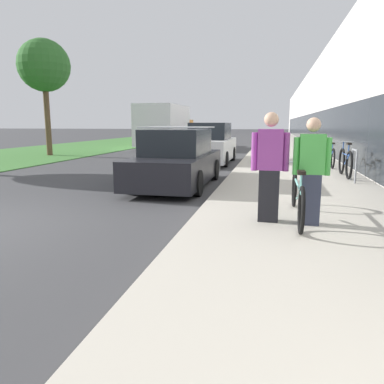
% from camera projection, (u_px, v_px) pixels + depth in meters
% --- Properties ---
extents(sidewalk_slab, '(3.83, 70.00, 0.14)m').
position_uv_depth(sidewalk_slab, '(283.00, 148.00, 24.83)').
color(sidewalk_slab, '#BCB5A5').
rests_on(sidewalk_slab, ground).
extents(storefront_facade, '(10.01, 70.00, 5.76)m').
position_uv_depth(storefront_facade, '(369.00, 108.00, 30.58)').
color(storefront_facade, silver).
rests_on(storefront_facade, ground).
extents(lawn_strip, '(7.99, 70.00, 0.03)m').
position_uv_depth(lawn_strip, '(116.00, 143.00, 31.51)').
color(lawn_strip, '#3D7533').
rests_on(lawn_strip, ground).
extents(tandem_bicycle, '(0.52, 2.44, 0.84)m').
position_uv_depth(tandem_bicycle, '(297.00, 196.00, 5.90)').
color(tandem_bicycle, black).
rests_on(tandem_bicycle, sidewalk_slab).
extents(person_rider, '(0.54, 0.21, 1.58)m').
position_uv_depth(person_rider, '(311.00, 172.00, 5.50)').
color(person_rider, '#33384C').
rests_on(person_rider, sidewalk_slab).
extents(person_bystander, '(0.56, 0.22, 1.66)m').
position_uv_depth(person_bystander, '(270.00, 167.00, 5.68)').
color(person_bystander, black).
rests_on(person_bystander, sidewalk_slab).
extents(bike_rack_hoop, '(0.05, 0.60, 0.84)m').
position_uv_depth(bike_rack_hoop, '(354.00, 162.00, 9.66)').
color(bike_rack_hoop, gray).
rests_on(bike_rack_hoop, sidewalk_slab).
extents(cruiser_bike_nearest, '(0.52, 1.90, 0.98)m').
position_uv_depth(cruiser_bike_nearest, '(345.00, 162.00, 10.63)').
color(cruiser_bike_nearest, black).
rests_on(cruiser_bike_nearest, sidewalk_slab).
extents(cruiser_bike_middle, '(0.52, 1.75, 0.87)m').
position_uv_depth(cruiser_bike_middle, '(331.00, 156.00, 12.97)').
color(cruiser_bike_middle, black).
rests_on(cruiser_bike_middle, sidewalk_slab).
extents(parked_sedan_curbside, '(1.81, 4.32, 1.55)m').
position_uv_depth(parked_sedan_curbside, '(177.00, 161.00, 9.79)').
color(parked_sedan_curbside, black).
rests_on(parked_sedan_curbside, ground).
extents(vintage_roadster_curbside, '(1.77, 4.54, 1.66)m').
position_uv_depth(vintage_roadster_curbside, '(211.00, 145.00, 15.52)').
color(vintage_roadster_curbside, white).
rests_on(vintage_roadster_curbside, ground).
extents(moving_truck, '(2.51, 6.96, 2.82)m').
position_uv_depth(moving_truck, '(166.00, 127.00, 25.34)').
color(moving_truck, orange).
rests_on(moving_truck, ground).
extents(street_tree_far, '(2.56, 2.56, 5.75)m').
position_uv_depth(street_tree_far, '(44.00, 66.00, 18.51)').
color(street_tree_far, brown).
rests_on(street_tree_far, ground).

